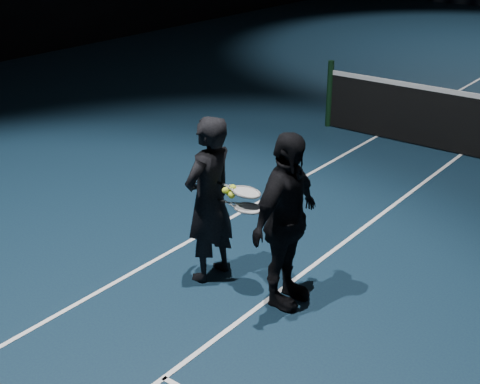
% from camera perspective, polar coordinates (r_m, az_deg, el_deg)
% --- Properties ---
extents(net_post_left, '(0.10, 0.10, 1.10)m').
position_cam_1_polar(net_post_left, '(11.21, 7.65, 8.30)').
color(net_post_left, black).
rests_on(net_post_left, floor).
extents(player_a, '(0.42, 0.62, 1.67)m').
position_cam_1_polar(player_a, '(6.41, -2.66, -0.66)').
color(player_a, black).
rests_on(player_a, floor).
extents(player_b, '(0.46, 1.00, 1.67)m').
position_cam_1_polar(player_b, '(5.99, 3.92, -2.52)').
color(player_b, black).
rests_on(player_b, floor).
extents(racket_lower, '(0.69, 0.26, 0.03)m').
position_cam_1_polar(racket_lower, '(6.17, 0.71, -1.39)').
color(racket_lower, black).
rests_on(racket_lower, player_a).
extents(racket_upper, '(0.70, 0.31, 0.10)m').
position_cam_1_polar(racket_upper, '(6.17, 0.53, -0.01)').
color(racket_upper, black).
rests_on(racket_upper, player_b).
extents(tennis_balls, '(0.12, 0.10, 0.12)m').
position_cam_1_polar(tennis_balls, '(6.22, -0.76, -0.01)').
color(tennis_balls, '#CCD62D').
rests_on(tennis_balls, racket_upper).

